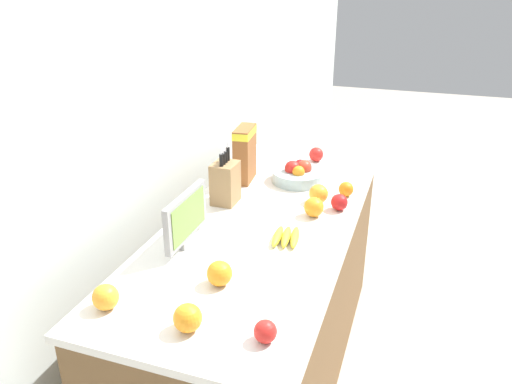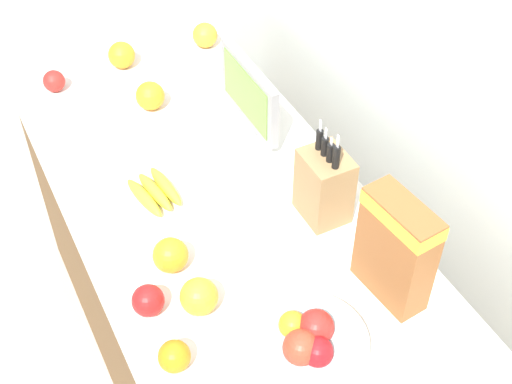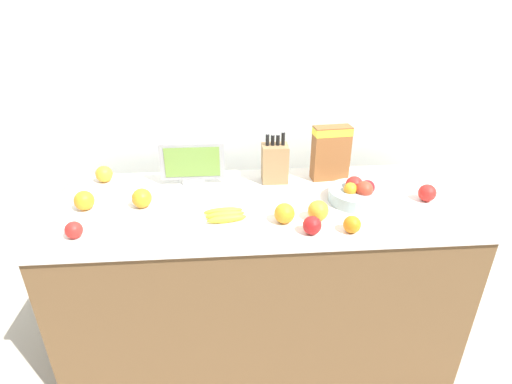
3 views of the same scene
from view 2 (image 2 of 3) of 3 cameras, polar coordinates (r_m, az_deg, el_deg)
The scene contains 15 objects.
wall_back at distance 1.85m, azimuth 14.73°, elevation 13.13°, with size 9.00×0.06×2.60m.
counter at distance 2.19m, azimuth -1.86°, elevation -10.12°, with size 1.89×0.76×0.88m.
knife_block at distance 1.80m, azimuth 5.48°, elevation 0.53°, with size 0.13×0.11×0.29m.
small_monitor at distance 2.06m, azimuth -0.56°, elevation 7.85°, with size 0.32×0.03×0.22m.
cereal_box at distance 1.61m, azimuth 11.16°, elevation -4.26°, with size 0.20×0.10×0.28m.
fruit_bowl at distance 1.56m, azimuth 4.08°, elevation -12.12°, with size 0.27×0.27×0.11m.
banana_bunch at distance 1.91m, azimuth -8.09°, elevation 0.01°, with size 0.19×0.12×0.03m.
apple_leftmost at distance 1.65m, azimuth -8.63°, elevation -8.58°, with size 0.08×0.08×0.08m, color red.
apple_front at distance 2.34m, azimuth -15.85°, elevation 8.53°, with size 0.07×0.07×0.07m, color red.
orange_front_center at distance 2.47m, azimuth -4.10°, elevation 12.41°, with size 0.08×0.08×0.08m, color orange.
orange_mid_right at distance 2.39m, azimuth -10.70°, elevation 10.71°, with size 0.09×0.09×0.09m, color orange.
orange_by_cereal at distance 1.72m, azimuth -6.86°, elevation -5.04°, with size 0.09×0.09×0.09m, color orange.
orange_back_center at distance 1.63m, azimuth -4.58°, elevation -8.33°, with size 0.09×0.09×0.09m, color orange.
orange_front_left at distance 1.56m, azimuth -6.55°, elevation -12.93°, with size 0.07×0.07×0.07m, color orange.
orange_mid_left at distance 2.20m, azimuth -8.46°, elevation 7.62°, with size 0.09×0.09×0.09m, color orange.
Camera 2 is at (1.17, -0.52, 2.21)m, focal length 50.00 mm.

